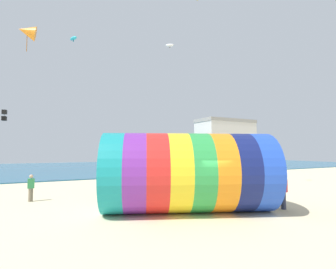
# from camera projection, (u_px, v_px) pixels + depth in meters

# --- Properties ---
(ground_plane) EXTENTS (120.00, 120.00, 0.00)m
(ground_plane) POSITION_uv_depth(u_px,v_px,m) (216.00, 214.00, 11.97)
(ground_plane) COLOR beige
(sea) EXTENTS (120.00, 40.00, 0.10)m
(sea) POSITION_uv_depth(u_px,v_px,m) (79.00, 167.00, 44.87)
(sea) COLOR #236084
(sea) RESTS_ON ground
(giant_inflatable_tube) EXTENTS (8.77, 6.54, 3.75)m
(giant_inflatable_tube) POSITION_uv_depth(u_px,v_px,m) (188.00, 172.00, 12.60)
(giant_inflatable_tube) COLOR teal
(giant_inflatable_tube) RESTS_ON ground
(kite_handler) EXTENTS (0.27, 0.39, 1.74)m
(kite_handler) POSITION_uv_depth(u_px,v_px,m) (283.00, 191.00, 13.09)
(kite_handler) COLOR #383D56
(kite_handler) RESTS_ON ground
(kite_black_box) EXTENTS (0.42, 0.42, 1.02)m
(kite_black_box) POSITION_uv_depth(u_px,v_px,m) (4.00, 115.00, 23.09)
(kite_black_box) COLOR black
(kite_cyan_parafoil) EXTENTS (0.76, 1.11, 0.53)m
(kite_cyan_parafoil) POSITION_uv_depth(u_px,v_px,m) (73.00, 38.00, 26.13)
(kite_cyan_parafoil) COLOR #2DB2C6
(kite_orange_delta) EXTENTS (0.94, 0.83, 1.52)m
(kite_orange_delta) POSITION_uv_depth(u_px,v_px,m) (27.00, 32.00, 13.71)
(kite_orange_delta) COLOR orange
(kite_white_parafoil) EXTENTS (1.10, 0.93, 0.55)m
(kite_white_parafoil) POSITION_uv_depth(u_px,v_px,m) (170.00, 45.00, 31.12)
(kite_white_parafoil) COLOR white
(bystander_near_water) EXTENTS (0.42, 0.37, 1.75)m
(bystander_near_water) POSITION_uv_depth(u_px,v_px,m) (215.00, 173.00, 23.63)
(bystander_near_water) COLOR #383D56
(bystander_near_water) RESTS_ON ground
(bystander_mid_beach) EXTENTS (0.38, 0.42, 1.63)m
(bystander_mid_beach) POSITION_uv_depth(u_px,v_px,m) (105.00, 181.00, 18.04)
(bystander_mid_beach) COLOR black
(bystander_mid_beach) RESTS_ON ground
(bystander_far_left) EXTENTS (0.36, 0.24, 1.54)m
(bystander_far_left) POSITION_uv_depth(u_px,v_px,m) (31.00, 188.00, 15.07)
(bystander_far_left) COLOR #726651
(bystander_far_left) RESTS_ON ground
(promenade_building) EXTENTS (8.77, 4.38, 7.64)m
(promenade_building) POSITION_uv_depth(u_px,v_px,m) (226.00, 145.00, 39.82)
(promenade_building) COLOR silver
(promenade_building) RESTS_ON ground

